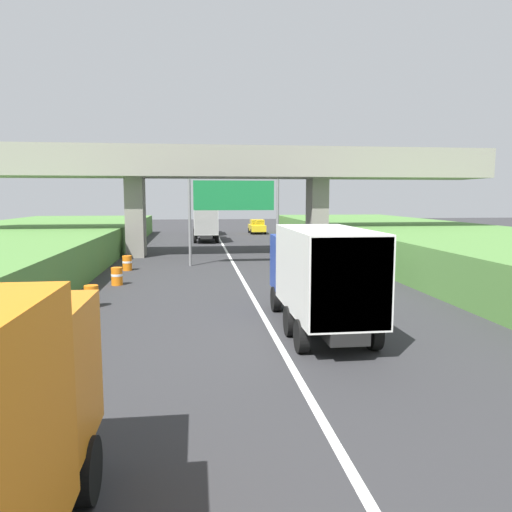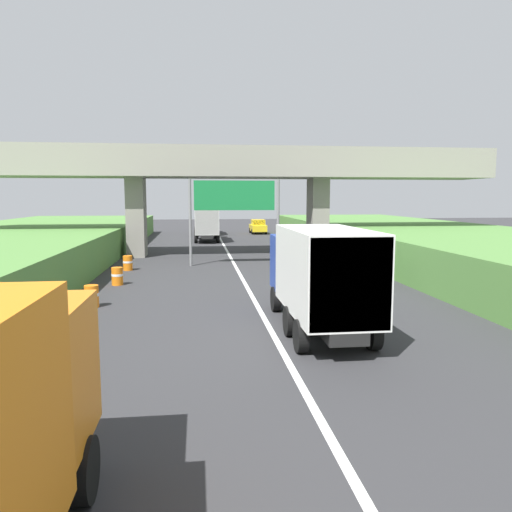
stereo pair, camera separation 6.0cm
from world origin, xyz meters
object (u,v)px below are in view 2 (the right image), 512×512
Objects in this scene: truck_blue at (319,273)px; overhead_highway_sign at (235,201)px; truck_silver at (206,222)px; construction_barrel_2 at (55,330)px; construction_barrel_4 at (117,276)px; truck_black at (204,218)px; construction_barrel_5 at (128,263)px; construction_barrel_3 at (92,296)px; car_yellow at (258,227)px; car_white at (347,267)px.

overhead_highway_sign is at bearing 95.68° from truck_blue.
overhead_highway_sign is at bearing -85.20° from truck_silver.
construction_barrel_2 and construction_barrel_4 have the same top height.
truck_black reaches higher than construction_barrel_5.
overhead_highway_sign is 18.17m from truck_silver.
construction_barrel_3 is (-5.15, -29.45, -1.47)m from truck_silver.
truck_blue is 16.56m from construction_barrel_5.
construction_barrel_2 is (-11.62, -43.88, -0.40)m from car_yellow.
construction_barrel_3 is at bearing -120.13° from overhead_highway_sign.
car_white is 13.24m from construction_barrel_5.
truck_blue is 1.78× the size of car_white.
construction_barrel_2 is at bearing -90.28° from construction_barrel_3.
truck_blue is (3.08, -33.78, 0.00)m from truck_silver.
construction_barrel_2 is 1.00× the size of construction_barrel_3.
construction_barrel_3 is at bearing -97.54° from truck_black.
truck_silver is 8.11× the size of construction_barrel_2.
car_yellow is at bearing 79.80° from overhead_highway_sign.
truck_blue is 43.37m from car_yellow.
truck_silver is 26.35m from car_white.
overhead_highway_sign reaches higher than construction_barrel_5.
truck_blue reaches higher than construction_barrel_4.
construction_barrel_5 is (0.03, 9.98, 0.00)m from construction_barrel_3.
car_yellow reaches higher than construction_barrel_2.
car_yellow is (4.93, 27.41, -3.29)m from overhead_highway_sign.
construction_barrel_5 is at bearing 119.81° from truck_blue.
construction_barrel_5 is (0.06, 14.98, 0.00)m from construction_barrel_2.
truck_black reaches higher than construction_barrel_3.
construction_barrel_4 is at bearing -101.42° from truck_silver.
overhead_highway_sign is 7.73m from construction_barrel_5.
car_yellow is 4.56× the size of construction_barrel_4.
truck_blue is at bearing -27.75° from construction_barrel_3.
construction_barrel_4 is (-11.62, 1.01, -0.40)m from car_white.
construction_barrel_2 is (-5.11, -43.44, -1.47)m from truck_black.
truck_black reaches higher than construction_barrel_2.
truck_black reaches higher than car_yellow.
car_yellow reaches higher than construction_barrel_5.
construction_barrel_3 is (-11.60, -38.89, -0.40)m from car_yellow.
construction_barrel_2 is at bearing -98.55° from truck_silver.
truck_black is at bearing 101.07° from car_white.
car_yellow is 45.40m from construction_barrel_2.
overhead_highway_sign reaches higher than car_white.
car_yellow is at bearing 85.55° from truck_blue.
car_white is 12.49m from construction_barrel_3.
construction_barrel_5 is (-0.18, 4.99, 0.00)m from construction_barrel_4.
construction_barrel_4 is (-4.88, -33.46, -1.47)m from truck_black.
car_yellow is (6.44, 9.44, -1.08)m from truck_silver.
construction_barrel_3 is 1.00× the size of construction_barrel_4.
car_yellow reaches higher than construction_barrel_4.
truck_blue is at bearing -94.45° from car_yellow.
truck_black is 28.95m from construction_barrel_5.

